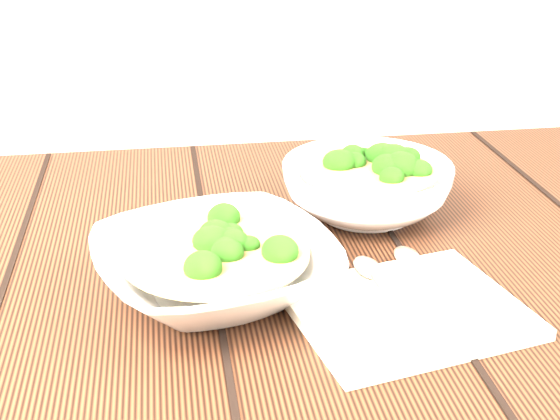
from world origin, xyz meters
The scene contains 7 objects.
table centered at (0.00, 0.00, 0.63)m, with size 1.20×0.80×0.75m.
soup_bowl_front centered at (-0.02, -0.02, 0.78)m, with size 0.27×0.27×0.06m.
soup_bowl_back centered at (0.17, 0.14, 0.78)m, with size 0.24×0.24×0.07m.
trivet centered at (-0.03, 0.11, 0.76)m, with size 0.09×0.09×0.02m, color black.
napkin centered at (0.15, -0.09, 0.76)m, with size 0.20×0.16×0.01m, color beige.
spoon_left centered at (0.13, -0.05, 0.76)m, with size 0.03×0.16×0.01m.
spoon_right centered at (0.17, -0.03, 0.76)m, with size 0.03×0.16×0.01m.
Camera 1 is at (-0.06, -0.66, 1.12)m, focal length 50.00 mm.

